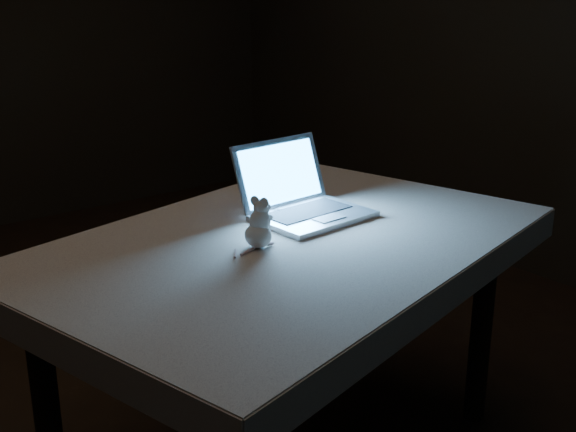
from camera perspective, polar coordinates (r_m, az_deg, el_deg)
floor at (r=2.70m, az=-11.15°, el=-15.47°), size 5.00×5.00×0.00m
right_wall at (r=3.82m, az=20.03°, el=14.35°), size 0.04×5.00×2.60m
table at (r=2.25m, az=0.02°, el=-11.06°), size 1.60×1.22×0.77m
tablecloth at (r=2.06m, az=-1.71°, el=-3.33°), size 1.64×1.20×0.09m
laptop at (r=2.21m, az=2.05°, el=2.66°), size 0.36×0.32×0.23m
plush_mouse at (r=1.98m, az=-2.39°, el=-0.56°), size 0.12×0.12×0.14m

